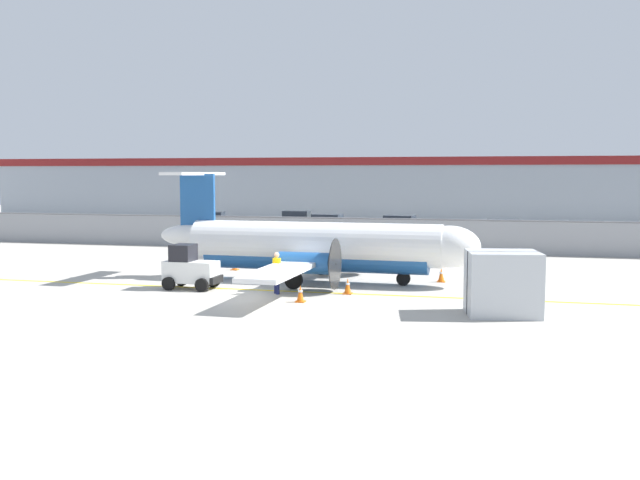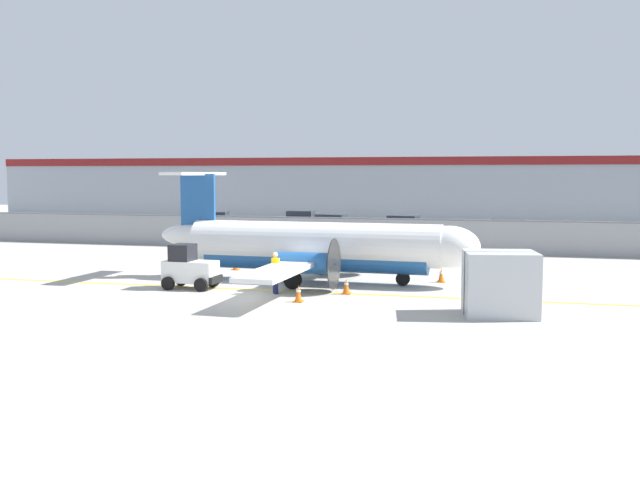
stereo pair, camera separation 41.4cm
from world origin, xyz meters
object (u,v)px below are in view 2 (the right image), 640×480
at_px(parked_car_0, 213,221).
at_px(parked_car_3, 402,226).
at_px(traffic_cone_near_left, 236,264).
at_px(traffic_cone_far_right, 346,286).
at_px(cargo_container, 500,284).
at_px(ground_crew_worker, 275,270).
at_px(parked_car_2, 332,224).
at_px(baggage_tug, 189,268).
at_px(parked_car_1, 300,220).
at_px(parked_car_4, 506,231).
at_px(parked_car_5, 588,233).
at_px(traffic_cone_near_right, 441,275).
at_px(commuter_airplane, 320,247).
at_px(traffic_cone_far_left, 298,294).

xyz_separation_m(parked_car_0, parked_car_3, (16.00, -1.36, 0.00)).
xyz_separation_m(traffic_cone_near_left, traffic_cone_far_right, (6.97, -5.73, 0.00)).
height_order(cargo_container, traffic_cone_near_left, cargo_container).
relative_size(ground_crew_worker, parked_car_2, 0.39).
relative_size(baggage_tug, ground_crew_worker, 1.39).
bearing_deg(parked_car_2, parked_car_1, 136.30).
xyz_separation_m(parked_car_0, parked_car_4, (23.66, -4.15, 0.00)).
distance_m(ground_crew_worker, parked_car_5, 27.05).
distance_m(traffic_cone_near_right, parked_car_5, 19.86).
height_order(parked_car_3, parked_car_4, same).
height_order(cargo_container, parked_car_2, cargo_container).
relative_size(commuter_airplane, parked_car_1, 3.81).
relative_size(traffic_cone_near_left, parked_car_4, 0.15).
distance_m(cargo_container, parked_car_2, 31.98).
height_order(traffic_cone_near_right, traffic_cone_far_left, same).
relative_size(traffic_cone_near_right, parked_car_4, 0.15).
relative_size(parked_car_4, parked_car_5, 0.99).
xyz_separation_m(ground_crew_worker, traffic_cone_far_left, (1.41, -1.56, -0.64)).
bearing_deg(traffic_cone_far_right, parked_car_2, 104.55).
bearing_deg(cargo_container, parked_car_4, 79.86).
relative_size(traffic_cone_far_right, parked_car_5, 0.15).
distance_m(ground_crew_worker, parked_car_4, 25.63).
distance_m(commuter_airplane, ground_crew_worker, 3.69).
bearing_deg(traffic_cone_near_right, traffic_cone_near_left, 171.35).
height_order(baggage_tug, parked_car_2, baggage_tug).
xyz_separation_m(traffic_cone_far_right, parked_car_3, (-1.35, 26.10, 0.58)).
bearing_deg(parked_car_5, ground_crew_worker, 61.63).
height_order(ground_crew_worker, parked_car_0, same).
height_order(parked_car_2, parked_car_5, same).
xyz_separation_m(ground_crew_worker, cargo_container, (8.82, -2.30, 0.15)).
relative_size(parked_car_3, parked_car_4, 1.03).
bearing_deg(traffic_cone_far_left, cargo_container, -5.71).
height_order(cargo_container, traffic_cone_near_right, cargo_container).
height_order(traffic_cone_far_right, parked_car_5, parked_car_5).
xyz_separation_m(baggage_tug, parked_car_5, (18.37, 22.51, 0.04)).
bearing_deg(traffic_cone_near_right, parked_car_1, 118.17).
height_order(commuter_airplane, ground_crew_worker, commuter_airplane).
bearing_deg(parked_car_1, ground_crew_worker, 103.75).
height_order(parked_car_0, parked_car_4, same).
bearing_deg(parked_car_3, traffic_cone_far_right, 100.42).
xyz_separation_m(cargo_container, parked_car_1, (-16.78, 33.62, -0.21)).
relative_size(ground_crew_worker, traffic_cone_far_right, 2.66).
bearing_deg(parked_car_4, parked_car_0, -12.53).
bearing_deg(parked_car_2, parked_car_3, 1.84).
xyz_separation_m(commuter_airplane, parked_car_5, (13.45, 19.38, -0.71)).
distance_m(cargo_container, traffic_cone_near_right, 7.58).
bearing_deg(parked_car_5, cargo_container, 81.30).
bearing_deg(parked_car_1, commuter_airplane, 107.30).
relative_size(baggage_tug, cargo_container, 0.87).
bearing_deg(commuter_airplane, traffic_cone_far_left, -83.36).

